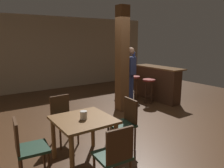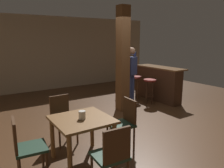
{
  "view_description": "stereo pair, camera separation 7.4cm",
  "coord_description": "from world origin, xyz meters",
  "views": [
    {
      "loc": [
        -3.15,
        -3.86,
        1.95
      ],
      "look_at": [
        -0.49,
        0.06,
        0.97
      ],
      "focal_mm": 35.0,
      "sensor_mm": 36.0,
      "label": 1
    },
    {
      "loc": [
        -3.09,
        -3.9,
        1.95
      ],
      "look_at": [
        -0.49,
        0.06,
        0.97
      ],
      "focal_mm": 35.0,
      "sensor_mm": 36.0,
      "label": 2
    }
  ],
  "objects": [
    {
      "name": "ground_plane",
      "position": [
        0.0,
        0.0,
        0.0
      ],
      "size": [
        10.8,
        10.8,
        0.0
      ],
      "primitive_type": "plane",
      "color": "#422816"
    },
    {
      "name": "chair_north",
      "position": [
        -1.73,
        -0.11,
        0.51
      ],
      "size": [
        0.44,
        0.44,
        0.89
      ],
      "color": "#1E3828",
      "rests_on": "ground_plane"
    },
    {
      "name": "standing_person",
      "position": [
        0.73,
        0.94,
        1.0
      ],
      "size": [
        0.46,
        0.31,
        1.72
      ],
      "color": "navy",
      "rests_on": "ground_plane"
    },
    {
      "name": "bar_stool_far",
      "position": [
        1.28,
        2.16,
        0.58
      ],
      "size": [
        0.32,
        0.32,
        0.79
      ],
      "color": "maroon",
      "rests_on": "ground_plane"
    },
    {
      "name": "bar_stool_near",
      "position": [
        1.41,
        0.88,
        0.57
      ],
      "size": [
        0.38,
        0.38,
        0.75
      ],
      "color": "maroon",
      "rests_on": "ground_plane"
    },
    {
      "name": "chair_east",
      "position": [
        -0.88,
        -0.93,
        0.51
      ],
      "size": [
        0.45,
        0.45,
        0.89
      ],
      "color": "#1E3828",
      "rests_on": "ground_plane"
    },
    {
      "name": "bar_stool_mid",
      "position": [
        1.34,
        1.46,
        0.57
      ],
      "size": [
        0.33,
        0.33,
        0.77
      ],
      "color": "maroon",
      "rests_on": "ground_plane"
    },
    {
      "name": "pillar",
      "position": [
        0.36,
        0.84,
        1.4
      ],
      "size": [
        0.28,
        0.28,
        2.8
      ],
      "primitive_type": "cube",
      "color": "brown",
      "rests_on": "ground_plane"
    },
    {
      "name": "chair_west",
      "position": [
        -2.58,
        -0.92,
        0.51
      ],
      "size": [
        0.46,
        0.46,
        0.89
      ],
      "color": "#1E3828",
      "rests_on": "ground_plane"
    },
    {
      "name": "napkin_cup",
      "position": [
        -1.72,
        -0.96,
        0.8
      ],
      "size": [
        0.11,
        0.11,
        0.13
      ],
      "primitive_type": "cylinder",
      "color": "beige",
      "rests_on": "dining_table"
    },
    {
      "name": "wall_back",
      "position": [
        0.0,
        4.5,
        1.4
      ],
      "size": [
        8.0,
        0.1,
        2.8
      ],
      "primitive_type": "cube",
      "color": "gray",
      "rests_on": "ground_plane"
    },
    {
      "name": "bar_counter",
      "position": [
        1.92,
        1.08,
        0.55
      ],
      "size": [
        0.56,
        1.75,
        1.07
      ],
      "color": "brown",
      "rests_on": "ground_plane"
    },
    {
      "name": "chair_south",
      "position": [
        -1.69,
        -1.78,
        0.51
      ],
      "size": [
        0.44,
        0.44,
        0.89
      ],
      "color": "#1E3828",
      "rests_on": "ground_plane"
    },
    {
      "name": "dining_table",
      "position": [
        -1.71,
        -0.94,
        0.6
      ],
      "size": [
        0.88,
        0.88,
        0.73
      ],
      "color": "brown",
      "rests_on": "ground_plane"
    }
  ]
}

